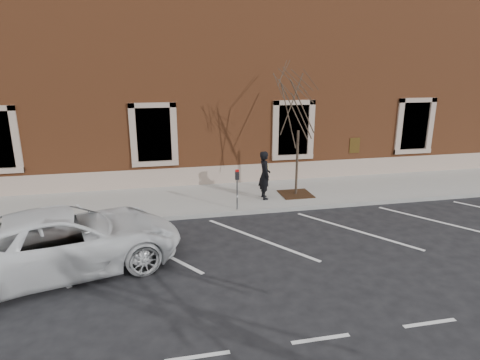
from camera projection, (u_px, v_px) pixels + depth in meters
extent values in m
plane|color=#28282B|center=(243.00, 214.00, 14.38)|extent=(120.00, 120.00, 0.00)
cube|color=#AAA8A0|center=(234.00, 197.00, 16.01)|extent=(40.00, 3.50, 0.15)
cube|color=#9E9E99|center=(244.00, 212.00, 14.31)|extent=(40.00, 0.12, 0.15)
cube|color=brown|center=(211.00, 88.00, 20.57)|extent=(40.00, 8.50, 8.00)
cube|color=tan|center=(226.00, 174.00, 17.55)|extent=(40.00, 0.06, 0.80)
cube|color=black|center=(154.00, 134.00, 16.56)|extent=(1.40, 0.30, 2.20)
cube|color=tan|center=(156.00, 163.00, 16.73)|extent=(1.90, 0.20, 0.20)
cube|color=black|center=(292.00, 130.00, 17.75)|extent=(1.40, 0.30, 2.20)
cube|color=tan|center=(292.00, 157.00, 17.92)|extent=(1.90, 0.20, 0.20)
cube|color=black|center=(413.00, 126.00, 18.95)|extent=(1.40, 0.30, 2.20)
cube|color=tan|center=(412.00, 151.00, 19.11)|extent=(1.90, 0.20, 0.20)
imported|color=black|center=(265.00, 175.00, 15.36)|extent=(0.45, 0.68, 1.87)
cylinder|color=#595B60|center=(237.00, 195.00, 14.26)|extent=(0.05, 0.05, 1.11)
cube|color=black|center=(237.00, 176.00, 14.06)|extent=(0.13, 0.10, 0.29)
cube|color=red|center=(237.00, 171.00, 14.02)|extent=(0.12, 0.10, 0.07)
cube|color=white|center=(237.00, 196.00, 14.22)|extent=(0.06, 0.00, 0.08)
cube|color=#381E12|center=(296.00, 194.00, 16.08)|extent=(1.22, 1.22, 0.03)
cylinder|color=#47372B|center=(297.00, 163.00, 15.73)|extent=(0.10, 0.10, 2.58)
imported|color=white|center=(66.00, 240.00, 10.26)|extent=(6.35, 4.14, 1.63)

